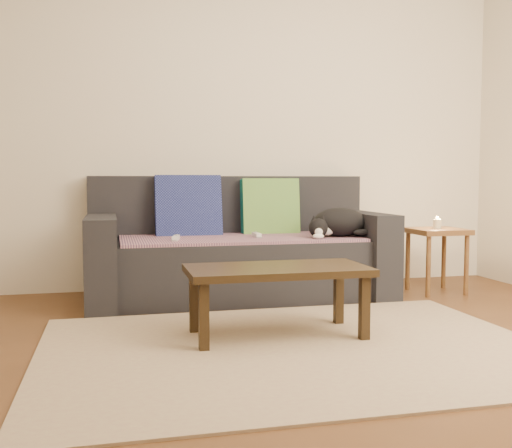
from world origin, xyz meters
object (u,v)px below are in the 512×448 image
wii_remote_a (176,238)px  wii_remote_b (257,235)px  side_table (437,240)px  sofa (237,254)px  coffee_table (277,276)px  cat (338,223)px

wii_remote_a → wii_remote_b: bearing=-67.8°
side_table → wii_remote_b: bearing=176.7°
side_table → sofa: bearing=171.8°
wii_remote_a → wii_remote_b: (0.58, 0.09, 0.00)m
coffee_table → side_table: bearing=32.6°
cat → wii_remote_a: cat is taller
wii_remote_a → sofa: bearing=-51.0°
side_table → coffee_table: side_table is taller
cat → coffee_table: size_ratio=0.51×
cat → coffee_table: cat is taller
coffee_table → wii_remote_a: bearing=114.5°
sofa → cat: sofa is taller
cat → side_table: cat is taller
wii_remote_a → side_table: bearing=-76.2°
sofa → wii_remote_a: 0.53m
coffee_table → wii_remote_b: bearing=82.3°
sofa → wii_remote_b: bearing=-50.2°
sofa → wii_remote_a: bearing=-154.5°
wii_remote_a → side_table: 1.94m
cat → coffee_table: 1.20m
coffee_table → sofa: bearing=88.6°
cat → side_table: size_ratio=1.01×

